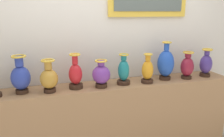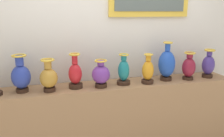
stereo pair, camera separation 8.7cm
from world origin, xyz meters
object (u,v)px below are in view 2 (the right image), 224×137
vase_teal (124,71)px  vase_ochre (49,77)px  vase_crimson (75,74)px  vase_amber (148,71)px  vase_indigo (208,65)px  vase_sapphire (167,64)px  vase_cobalt (21,76)px  vase_violet (101,74)px  vase_burgundy (189,67)px

vase_teal → vase_ochre: bearing=-177.9°
vase_crimson → vase_amber: (0.77, -0.04, -0.01)m
vase_crimson → vase_teal: bearing=-1.2°
vase_indigo → vase_sapphire: bearing=177.2°
vase_crimson → vase_sapphire: (1.02, 0.01, 0.04)m
vase_ochre → vase_sapphire: vase_sapphire is taller
vase_amber → vase_indigo: (0.78, 0.03, 0.01)m
vase_ochre → vase_sapphire: bearing=2.1°
vase_cobalt → vase_indigo: (2.07, -0.03, -0.01)m
vase_teal → vase_violet: bearing=-172.5°
vase_violet → vase_indigo: size_ratio=0.86×
vase_sapphire → vase_burgundy: 0.26m
vase_sapphire → vase_burgundy: size_ratio=1.38×
vase_amber → vase_indigo: 0.78m
vase_indigo → vase_violet: bearing=-178.8°
vase_burgundy → vase_cobalt: bearing=178.7°
vase_cobalt → vase_crimson: (0.51, -0.01, -0.02)m
vase_cobalt → vase_crimson: bearing=-1.0°
vase_teal → vase_sapphire: 0.52m
vase_burgundy → vase_indigo: size_ratio=0.94×
vase_ochre → vase_burgundy: 1.54m
vase_ochre → vase_teal: vase_teal is taller
vase_ochre → vase_teal: (0.77, 0.03, -0.00)m
vase_amber → vase_sapphire: (0.25, 0.05, 0.05)m
vase_cobalt → vase_crimson: 0.51m
vase_crimson → vase_amber: size_ratio=1.10×
vase_crimson → vase_burgundy: vase_crimson is taller
vase_amber → vase_cobalt: bearing=177.6°
vase_cobalt → vase_sapphire: (1.54, 0.00, 0.03)m
vase_cobalt → vase_violet: bearing=-4.0°
vase_amber → vase_sapphire: 0.26m
vase_amber → vase_burgundy: (0.51, 0.01, 0.01)m
vase_teal → vase_burgundy: 0.77m
vase_cobalt → vase_crimson: vase_cobalt is taller
vase_burgundy → vase_crimson: bearing=178.6°
vase_crimson → vase_indigo: 1.55m
vase_ochre → vase_crimson: vase_crimson is taller
vase_teal → vase_indigo: bearing=-0.3°
vase_violet → vase_sapphire: size_ratio=0.66×
vase_crimson → vase_burgundy: (1.28, -0.03, -0.00)m
vase_sapphire → vase_teal: bearing=-177.7°
vase_crimson → vase_teal: size_ratio=1.09×
vase_ochre → vase_crimson: (0.26, 0.04, 0.00)m
vase_ochre → vase_teal: 0.77m
vase_amber → vase_indigo: bearing=2.1°
vase_violet → vase_indigo: vase_indigo is taller
vase_cobalt → vase_sapphire: size_ratio=0.84×
vase_amber → vase_teal: bearing=172.7°
vase_violet → vase_burgundy: vase_burgundy is taller
vase_teal → vase_sapphire: bearing=2.3°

